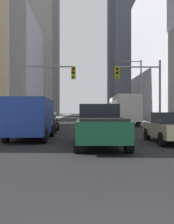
# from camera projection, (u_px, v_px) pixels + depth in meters

# --- Properties ---
(sidewalk_left) EXTENTS (3.56, 160.00, 0.15)m
(sidewalk_left) POSITION_uv_depth(u_px,v_px,m) (49.00, 119.00, 51.86)
(sidewalk_left) COLOR #9E9E99
(sidewalk_left) RESTS_ON ground
(sidewalk_right) EXTENTS (3.56, 160.00, 0.15)m
(sidewalk_right) POSITION_uv_depth(u_px,v_px,m) (121.00, 119.00, 52.21)
(sidewalk_right) COLOR #9E9E99
(sidewalk_right) RESTS_ON ground
(city_bus) EXTENTS (2.88, 11.58, 3.40)m
(city_bus) POSITION_uv_depth(u_px,v_px,m) (123.00, 109.00, 32.64)
(city_bus) COLOR silver
(city_bus) RESTS_ON ground
(pickup_truck_green) EXTENTS (2.20, 5.43, 1.90)m
(pickup_truck_green) POSITION_uv_depth(u_px,v_px,m) (100.00, 126.00, 11.71)
(pickup_truck_green) COLOR #195938
(pickup_truck_green) RESTS_ON ground
(cargo_van_blue) EXTENTS (2.16, 5.25, 2.26)m
(cargo_van_blue) POSITION_uv_depth(u_px,v_px,m) (32.00, 116.00, 14.69)
(cargo_van_blue) COLOR navy
(cargo_van_blue) RESTS_ON ground
(sedan_beige) EXTENTS (1.95, 4.21, 1.52)m
(sedan_beige) POSITION_uv_depth(u_px,v_px,m) (171.00, 127.00, 13.06)
(sedan_beige) COLOR #C6B793
(sedan_beige) RESTS_ON ground
(sedan_black) EXTENTS (1.95, 4.23, 1.52)m
(sedan_black) POSITION_uv_depth(u_px,v_px,m) (45.00, 122.00, 20.30)
(sedan_black) COLOR black
(sedan_black) RESTS_ON ground
(sedan_maroon) EXTENTS (1.95, 4.25, 1.52)m
(sedan_maroon) POSITION_uv_depth(u_px,v_px,m) (89.00, 118.00, 33.79)
(sedan_maroon) COLOR maroon
(sedan_maroon) RESTS_ON ground
(traffic_signal_near_left) EXTENTS (4.71, 0.44, 6.00)m
(traffic_signal_near_left) POSITION_uv_depth(u_px,v_px,m) (45.00, 82.00, 22.45)
(traffic_signal_near_left) COLOR gray
(traffic_signal_near_left) RESTS_ON ground
(traffic_signal_near_right) EXTENTS (3.99, 0.44, 6.00)m
(traffic_signal_near_right) POSITION_uv_depth(u_px,v_px,m) (140.00, 83.00, 22.65)
(traffic_signal_near_right) COLOR gray
(traffic_signal_near_right) RESTS_ON ground
(street_lamp_right) EXTENTS (2.16, 0.32, 7.50)m
(street_lamp_right) POSITION_uv_depth(u_px,v_px,m) (138.00, 86.00, 30.25)
(street_lamp_right) COLOR gray
(street_lamp_right) RESTS_ON ground
(building_left_far_tower) EXTENTS (23.67, 27.66, 56.71)m
(building_left_far_tower) POSITION_uv_depth(u_px,v_px,m) (22.00, 33.00, 89.60)
(building_left_far_tower) COLOR gray
(building_left_far_tower) RESTS_ON ground
(building_right_far_highrise) EXTENTS (15.42, 27.00, 73.97)m
(building_right_far_highrise) POSITION_uv_depth(u_px,v_px,m) (132.00, 12.00, 93.25)
(building_right_far_highrise) COLOR #4C515B
(building_right_far_highrise) RESTS_ON ground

